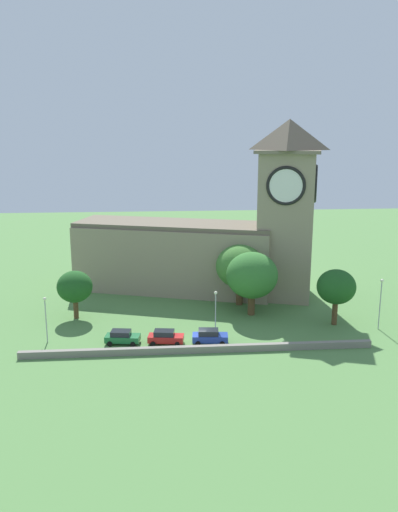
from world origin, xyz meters
name	(u,v)px	position (x,y,z in m)	size (l,w,h in m)	color
ground_plane	(189,305)	(0.00, 15.00, 0.00)	(200.00, 200.00, 0.00)	#517F42
church	(212,241)	(4.15, 21.60, 8.70)	(40.47, 21.20, 27.91)	gray
quay_barrier	(199,349)	(0.00, -3.15, 0.43)	(42.61, 0.70, 0.85)	gray
car_green	(122,337)	(-9.36, 0.44, 0.86)	(4.51, 2.68, 1.71)	#1E6B38
car_red	(165,337)	(-3.95, -0.11, 0.89)	(4.64, 2.59, 1.76)	red
car_blue	(210,336)	(1.60, -0.41, 0.92)	(4.60, 2.58, 1.82)	#233D9E
streetlamp_west_end	(45,312)	(-18.84, 1.67, 4.06)	(0.44, 0.44, 5.94)	#9EA0A5
streetlamp_west_mid	(216,305)	(2.64, 2.40, 4.08)	(0.44, 0.44, 5.97)	#9EA0A5
streetlamp_central	(381,296)	(24.82, 2.65, 4.68)	(0.44, 0.44, 7.01)	#9EA0A5
tree_by_tower	(75,287)	(-16.48, 10.33, 4.65)	(4.99, 4.99, 6.93)	brown
tree_riverside_east	(240,266)	(7.72, 14.49, 6.06)	(7.33, 7.33, 9.40)	brown
tree_riverside_west	(336,287)	(19.46, 4.87, 5.37)	(5.29, 5.29, 7.80)	brown
tree_churchyard	(252,275)	(8.73, 9.80, 5.90)	(7.43, 7.43, 9.28)	brown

